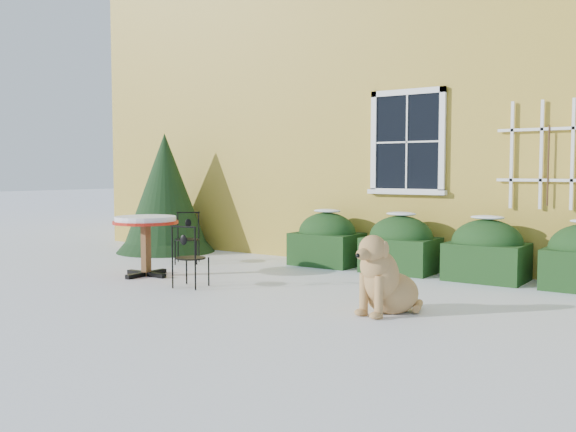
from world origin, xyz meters
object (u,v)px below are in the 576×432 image
Objects in this scene: bistro_table at (146,226)px; patio_chair_far at (187,238)px; evergreen_shrub at (165,204)px; dog at (384,281)px; patio_chair_near at (189,256)px.

bistro_table reaches higher than patio_chair_far.
bistro_table is 1.43m from patio_chair_far.
patio_chair_far is at bearing -31.97° from evergreen_shrub.
dog is at bearing -4.13° from bistro_table.
patio_chair_far is (1.37, -0.86, -0.48)m from evergreen_shrub.
bistro_table is at bearing -171.79° from dog.
evergreen_shrub reaches higher than dog.
dog is (4.40, -1.61, -0.07)m from patio_chair_far.
bistro_table is 1.00× the size of dog.
evergreen_shrub is 3.93m from patio_chair_near.
evergreen_shrub is 2.38× the size of bistro_table.
patio_chair_near is 2.79m from dog.
evergreen_shrub is 6.30m from dog.
bistro_table reaches higher than patio_chair_near.
dog is at bearing -56.45° from patio_chair_far.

